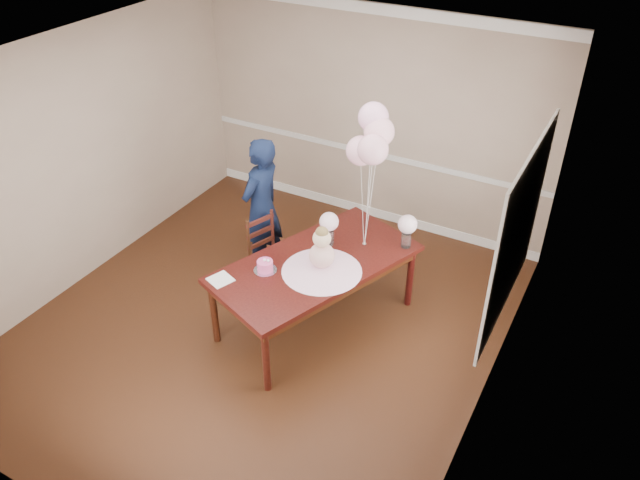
# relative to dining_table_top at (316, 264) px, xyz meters

# --- Properties ---
(floor) EXTENTS (4.50, 5.00, 0.00)m
(floor) POSITION_rel_dining_table_top_xyz_m (-0.45, -0.31, -0.74)
(floor) COLOR black
(floor) RESTS_ON ground
(ceiling) EXTENTS (4.50, 5.00, 0.02)m
(ceiling) POSITION_rel_dining_table_top_xyz_m (-0.45, -0.31, 1.96)
(ceiling) COLOR white
(ceiling) RESTS_ON wall_back
(wall_back) EXTENTS (4.50, 0.02, 2.70)m
(wall_back) POSITION_rel_dining_table_top_xyz_m (-0.45, 2.19, 0.61)
(wall_back) COLOR gray
(wall_back) RESTS_ON floor
(wall_front) EXTENTS (4.50, 0.02, 2.70)m
(wall_front) POSITION_rel_dining_table_top_xyz_m (-0.45, -2.81, 0.61)
(wall_front) COLOR gray
(wall_front) RESTS_ON floor
(wall_left) EXTENTS (0.02, 5.00, 2.70)m
(wall_left) POSITION_rel_dining_table_top_xyz_m (-2.70, -0.31, 0.61)
(wall_left) COLOR gray
(wall_left) RESTS_ON floor
(wall_right) EXTENTS (0.02, 5.00, 2.70)m
(wall_right) POSITION_rel_dining_table_top_xyz_m (1.80, -0.31, 0.61)
(wall_right) COLOR gray
(wall_right) RESTS_ON floor
(chair_rail_trim) EXTENTS (4.50, 0.02, 0.07)m
(chair_rail_trim) POSITION_rel_dining_table_top_xyz_m (-0.45, 2.18, 0.16)
(chair_rail_trim) COLOR silver
(chair_rail_trim) RESTS_ON wall_back
(crown_molding) EXTENTS (4.50, 0.02, 0.12)m
(crown_molding) POSITION_rel_dining_table_top_xyz_m (-0.45, 2.18, 1.89)
(crown_molding) COLOR white
(crown_molding) RESTS_ON wall_back
(baseboard_trim) EXTENTS (4.50, 0.02, 0.12)m
(baseboard_trim) POSITION_rel_dining_table_top_xyz_m (-0.45, 2.18, -0.68)
(baseboard_trim) COLOR white
(baseboard_trim) RESTS_ON floor
(window_frame) EXTENTS (0.02, 1.66, 1.56)m
(window_frame) POSITION_rel_dining_table_top_xyz_m (1.78, 0.19, 0.81)
(window_frame) COLOR white
(window_frame) RESTS_ON wall_right
(window_blinds) EXTENTS (0.01, 1.50, 1.40)m
(window_blinds) POSITION_rel_dining_table_top_xyz_m (1.76, 0.19, 0.81)
(window_blinds) COLOR white
(window_blinds) RESTS_ON wall_right
(dining_table_top) EXTENTS (1.68, 2.26, 0.05)m
(dining_table_top) POSITION_rel_dining_table_top_xyz_m (0.00, 0.00, 0.00)
(dining_table_top) COLOR black
(dining_table_top) RESTS_ON table_leg_fl
(table_apron) EXTENTS (1.55, 2.13, 0.10)m
(table_apron) POSITION_rel_dining_table_top_xyz_m (0.00, 0.00, -0.08)
(table_apron) COLOR black
(table_apron) RESTS_ON table_leg_fl
(table_leg_fl) EXTENTS (0.09, 0.09, 0.71)m
(table_leg_fl) POSITION_rel_dining_table_top_xyz_m (-0.73, -0.72, -0.38)
(table_leg_fl) COLOR black
(table_leg_fl) RESTS_ON floor
(table_leg_fr) EXTENTS (0.09, 0.09, 0.71)m
(table_leg_fr) POSITION_rel_dining_table_top_xyz_m (0.07, -1.03, -0.38)
(table_leg_fr) COLOR black
(table_leg_fr) RESTS_ON floor
(table_leg_bl) EXTENTS (0.09, 0.09, 0.71)m
(table_leg_bl) POSITION_rel_dining_table_top_xyz_m (-0.07, 1.03, -0.38)
(table_leg_bl) COLOR black
(table_leg_bl) RESTS_ON floor
(table_leg_br) EXTENTS (0.09, 0.09, 0.71)m
(table_leg_br) POSITION_rel_dining_table_top_xyz_m (0.73, 0.72, -0.38)
(table_leg_br) COLOR black
(table_leg_br) RESTS_ON floor
(baby_skirt) EXTENTS (1.00, 1.00, 0.10)m
(baby_skirt) POSITION_rel_dining_table_top_xyz_m (0.12, -0.10, 0.08)
(baby_skirt) COLOR #FAB8DA
(baby_skirt) RESTS_ON dining_table_top
(baby_torso) EXTENTS (0.24, 0.24, 0.24)m
(baby_torso) POSITION_rel_dining_table_top_xyz_m (0.12, -0.10, 0.21)
(baby_torso) COLOR pink
(baby_torso) RESTS_ON baby_skirt
(baby_head) EXTENTS (0.17, 0.17, 0.17)m
(baby_head) POSITION_rel_dining_table_top_xyz_m (0.12, -0.10, 0.40)
(baby_head) COLOR beige
(baby_head) RESTS_ON baby_torso
(baby_hair) EXTENTS (0.12, 0.12, 0.12)m
(baby_hair) POSITION_rel_dining_table_top_xyz_m (0.12, -0.10, 0.46)
(baby_hair) COLOR brown
(baby_hair) RESTS_ON baby_head
(cake_platter) EXTENTS (0.29, 0.29, 0.01)m
(cake_platter) POSITION_rel_dining_table_top_xyz_m (-0.35, -0.36, 0.03)
(cake_platter) COLOR silver
(cake_platter) RESTS_ON dining_table_top
(birthday_cake) EXTENTS (0.20, 0.20, 0.10)m
(birthday_cake) POSITION_rel_dining_table_top_xyz_m (-0.35, -0.36, 0.08)
(birthday_cake) COLOR #F04B97
(birthday_cake) RESTS_ON cake_platter
(cake_flower_a) EXTENTS (0.03, 0.03, 0.03)m
(cake_flower_a) POSITION_rel_dining_table_top_xyz_m (-0.35, -0.36, 0.15)
(cake_flower_a) COLOR white
(cake_flower_a) RESTS_ON birthday_cake
(cake_flower_b) EXTENTS (0.03, 0.03, 0.03)m
(cake_flower_b) POSITION_rel_dining_table_top_xyz_m (-0.32, -0.35, 0.15)
(cake_flower_b) COLOR white
(cake_flower_b) RESTS_ON birthday_cake
(rose_vase_near) EXTENTS (0.13, 0.13, 0.16)m
(rose_vase_near) POSITION_rel_dining_table_top_xyz_m (-0.03, 0.34, 0.11)
(rose_vase_near) COLOR white
(rose_vase_near) RESTS_ON dining_table_top
(roses_near) EXTENTS (0.19, 0.19, 0.19)m
(roses_near) POSITION_rel_dining_table_top_xyz_m (-0.03, 0.34, 0.29)
(roses_near) COLOR silver
(roses_near) RESTS_ON rose_vase_near
(rose_vase_far) EXTENTS (0.13, 0.13, 0.16)m
(rose_vase_far) POSITION_rel_dining_table_top_xyz_m (0.67, 0.67, 0.11)
(rose_vase_far) COLOR white
(rose_vase_far) RESTS_ON dining_table_top
(roses_far) EXTENTS (0.19, 0.19, 0.19)m
(roses_far) POSITION_rel_dining_table_top_xyz_m (0.67, 0.67, 0.29)
(roses_far) COLOR silver
(roses_far) RESTS_ON rose_vase_far
(napkin) EXTENTS (0.26, 0.26, 0.01)m
(napkin) POSITION_rel_dining_table_top_xyz_m (-0.64, -0.68, 0.03)
(napkin) COLOR white
(napkin) RESTS_ON dining_table_top
(balloon_weight) EXTENTS (0.05, 0.05, 0.02)m
(balloon_weight) POSITION_rel_dining_table_top_xyz_m (0.29, 0.49, 0.04)
(balloon_weight) COLOR silver
(balloon_weight) RESTS_ON dining_table_top
(balloon_a) EXTENTS (0.28, 0.28, 0.28)m
(balloon_a) POSITION_rel_dining_table_top_xyz_m (0.20, 0.52, 1.04)
(balloon_a) COLOR #FFB4C9
(balloon_a) RESTS_ON balloon_ribbon_a
(balloon_b) EXTENTS (0.28, 0.28, 0.28)m
(balloon_b) POSITION_rel_dining_table_top_xyz_m (0.37, 0.40, 1.14)
(balloon_b) COLOR #F2ABBF
(balloon_b) RESTS_ON balloon_ribbon_b
(balloon_c) EXTENTS (0.28, 0.28, 0.28)m
(balloon_c) POSITION_rel_dining_table_top_xyz_m (0.35, 0.57, 1.25)
(balloon_c) COLOR #FFB4C5
(balloon_c) RESTS_ON balloon_ribbon_c
(balloon_d) EXTENTS (0.28, 0.28, 0.28)m
(balloon_d) POSITION_rel_dining_table_top_xyz_m (0.26, 0.63, 1.35)
(balloon_d) COLOR #FFB4DB
(balloon_d) RESTS_ON balloon_ribbon_d
(balloon_ribbon_a) EXTENTS (0.09, 0.04, 0.85)m
(balloon_ribbon_a) POSITION_rel_dining_table_top_xyz_m (0.25, 0.50, 0.46)
(balloon_ribbon_a) COLOR silver
(balloon_ribbon_a) RESTS_ON balloon_weight
(balloon_ribbon_b) EXTENTS (0.08, 0.09, 0.95)m
(balloon_ribbon_b) POSITION_rel_dining_table_top_xyz_m (0.33, 0.44, 0.51)
(balloon_ribbon_b) COLOR white
(balloon_ribbon_b) RESTS_ON balloon_weight
(balloon_ribbon_c) EXTENTS (0.06, 0.08, 1.05)m
(balloon_ribbon_c) POSITION_rel_dining_table_top_xyz_m (0.32, 0.53, 0.56)
(balloon_ribbon_c) COLOR white
(balloon_ribbon_c) RESTS_ON balloon_weight
(balloon_ribbon_d) EXTENTS (0.04, 0.13, 1.15)m
(balloon_ribbon_d) POSITION_rel_dining_table_top_xyz_m (0.28, 0.56, 0.62)
(balloon_ribbon_d) COLOR silver
(balloon_ribbon_d) RESTS_ON balloon_weight
(dining_chair_seat) EXTENTS (0.50, 0.50, 0.04)m
(dining_chair_seat) POSITION_rel_dining_table_top_xyz_m (-0.67, 0.22, -0.34)
(dining_chair_seat) COLOR #3D1F10
(dining_chair_seat) RESTS_ON chair_leg_fl
(chair_leg_fl) EXTENTS (0.05, 0.05, 0.38)m
(chair_leg_fl) POSITION_rel_dining_table_top_xyz_m (-0.87, 0.13, -0.55)
(chair_leg_fl) COLOR #34140E
(chair_leg_fl) RESTS_ON floor
(chair_leg_fr) EXTENTS (0.05, 0.05, 0.38)m
(chair_leg_fr) POSITION_rel_dining_table_top_xyz_m (-0.57, 0.02, -0.55)
(chair_leg_fr) COLOR #33130E
(chair_leg_fr) RESTS_ON floor
(chair_leg_bl) EXTENTS (0.05, 0.05, 0.38)m
(chair_leg_bl) POSITION_rel_dining_table_top_xyz_m (-0.76, 0.42, -0.55)
(chair_leg_bl) COLOR black
(chair_leg_bl) RESTS_ON floor
(chair_leg_br) EXTENTS (0.05, 0.05, 0.38)m
(chair_leg_br) POSITION_rel_dining_table_top_xyz_m (-0.46, 0.32, -0.55)
(chair_leg_br) COLOR #3B1710
(chair_leg_br) RESTS_ON floor
(chair_back_post_l) EXTENTS (0.05, 0.05, 0.49)m
(chair_back_post_l) POSITION_rel_dining_table_top_xyz_m (-0.89, 0.13, -0.08)
(chair_back_post_l) COLOR #331A0D
(chair_back_post_l) RESTS_ON dining_chair_seat
(chair_back_post_r) EXTENTS (0.05, 0.05, 0.49)m
(chair_back_post_r) POSITION_rel_dining_table_top_xyz_m (-0.78, 0.43, -0.08)
(chair_back_post_r) COLOR #37130F
(chair_back_post_r) RESTS_ON dining_chair_seat
(chair_slat_low) EXTENTS (0.15, 0.34, 0.04)m
(chair_slat_low) POSITION_rel_dining_table_top_xyz_m (-0.83, 0.28, -0.19)
(chair_slat_low) COLOR #36150E
(chair_slat_low) RESTS_ON dining_chair_seat
(chair_slat_mid) EXTENTS (0.15, 0.34, 0.04)m
(chair_slat_mid) POSITION_rel_dining_table_top_xyz_m (-0.83, 0.28, -0.05)
(chair_slat_mid) COLOR #33120E
(chair_slat_mid) RESTS_ON dining_chair_seat
(chair_slat_top) EXTENTS (0.15, 0.34, 0.04)m
(chair_slat_top) POSITION_rel_dining_table_top_xyz_m (-0.83, 0.28, 0.09)
(chair_slat_top) COLOR #3D1410
(chair_slat_top) RESTS_ON dining_chair_seat
(woman) EXTENTS (0.43, 0.61, 1.63)m
(woman) POSITION_rel_dining_table_top_xyz_m (-0.98, 0.54, 0.08)
(woman) COLOR #0E1833
(woman) RESTS_ON floor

